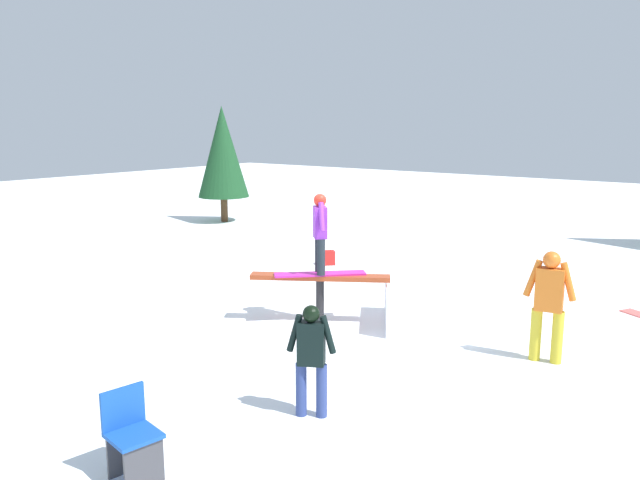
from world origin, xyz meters
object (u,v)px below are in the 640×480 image
(pine_tree_near, at_px, (223,152))
(bystander_black, at_px, (311,355))
(folding_chair, at_px, (132,438))
(backpack_on_snow, at_px, (328,258))
(main_rider_on_rail, at_px, (320,236))
(bystander_orange, at_px, (549,300))
(rail_feature, at_px, (320,282))

(pine_tree_near, bearing_deg, bystander_black, 139.54)
(folding_chair, xyz_separation_m, backpack_on_snow, (3.90, -8.49, -0.24))
(bystander_black, xyz_separation_m, folding_chair, (0.58, 2.06, -0.34))
(main_rider_on_rail, height_order, bystander_black, main_rider_on_rail)
(bystander_orange, bearing_deg, rail_feature, 177.54)
(rail_feature, distance_m, pine_tree_near, 11.55)
(bystander_orange, height_order, backpack_on_snow, bystander_orange)
(bystander_black, distance_m, backpack_on_snow, 7.86)
(rail_feature, xyz_separation_m, backpack_on_snow, (2.48, -3.61, -0.54))
(main_rider_on_rail, distance_m, bystander_orange, 3.74)
(pine_tree_near, bearing_deg, rail_feature, 143.78)
(bystander_orange, height_order, folding_chair, bystander_orange)
(bystander_black, height_order, bystander_orange, bystander_orange)
(bystander_black, relative_size, backpack_on_snow, 3.95)
(bystander_black, xyz_separation_m, backpack_on_snow, (4.48, -6.43, -0.58))
(main_rider_on_rail, relative_size, bystander_black, 1.03)
(bystander_orange, xyz_separation_m, folding_chair, (2.23, 5.42, -0.49))
(rail_feature, relative_size, pine_tree_near, 0.55)
(main_rider_on_rail, xyz_separation_m, folding_chair, (-1.42, 4.88, -1.10))
(main_rider_on_rail, xyz_separation_m, bystander_orange, (-3.65, -0.54, -0.61))
(rail_feature, height_order, bystander_orange, bystander_orange)
(rail_feature, xyz_separation_m, pine_tree_near, (9.22, -6.75, 1.67))
(folding_chair, bearing_deg, pine_tree_near, 52.47)
(bystander_orange, bearing_deg, folding_chair, -123.25)
(main_rider_on_rail, relative_size, folding_chair, 1.57)
(bystander_orange, xyz_separation_m, backpack_on_snow, (6.13, -3.07, -0.74))
(bystander_black, relative_size, folding_chair, 1.53)
(bystander_orange, relative_size, backpack_on_snow, 4.75)
(rail_feature, relative_size, bystander_orange, 1.34)
(bystander_orange, bearing_deg, bystander_black, -126.99)
(bystander_black, distance_m, pine_tree_near, 14.84)
(bystander_black, height_order, backpack_on_snow, bystander_black)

